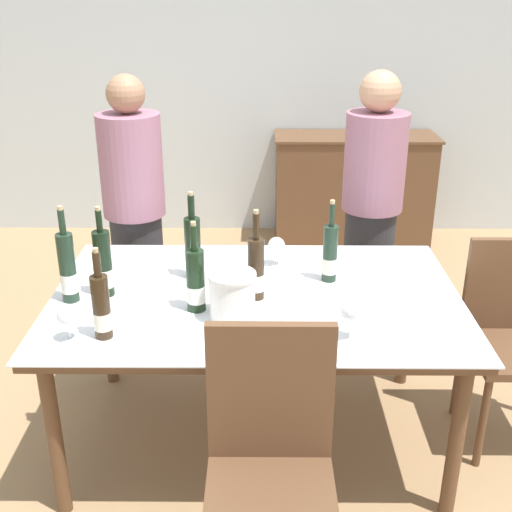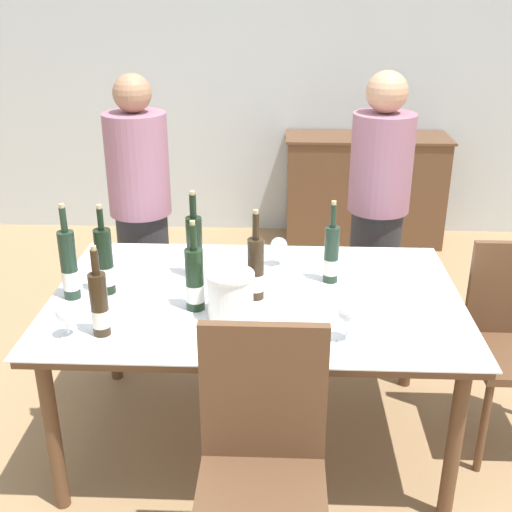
{
  "view_description": "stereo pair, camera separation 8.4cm",
  "coord_description": "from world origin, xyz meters",
  "px_view_note": "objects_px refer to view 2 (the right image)",
  "views": [
    {
      "loc": [
        0.02,
        -2.44,
        1.97
      ],
      "look_at": [
        0.0,
        0.0,
        0.92
      ],
      "focal_mm": 45.0,
      "sensor_mm": 36.0,
      "label": 1
    },
    {
      "loc": [
        0.1,
        -2.44,
        1.97
      ],
      "look_at": [
        0.0,
        0.0,
        0.92
      ],
      "focal_mm": 45.0,
      "sensor_mm": 36.0,
      "label": 2
    }
  ],
  "objects_px": {
    "person_guest_left": "(377,217)",
    "wine_bottle_1": "(99,305)",
    "wine_glass_2": "(279,247)",
    "chair_near_front": "(262,454)",
    "person_host": "(142,220)",
    "wine_bottle_0": "(195,280)",
    "wine_bottle_4": "(195,248)",
    "wine_bottle_5": "(331,255)",
    "dining_table": "(256,308)",
    "wine_glass_1": "(348,314)",
    "wine_glass_0": "(66,314)",
    "sideboard_cabinet": "(364,190)",
    "wine_bottle_3": "(69,266)",
    "ice_bucket": "(230,294)",
    "wine_bottle_2": "(256,270)",
    "wine_bottle_6": "(105,263)"
  },
  "relations": [
    {
      "from": "wine_bottle_4",
      "to": "chair_near_front",
      "type": "height_order",
      "value": "wine_bottle_4"
    },
    {
      "from": "wine_bottle_0",
      "to": "dining_table",
      "type": "bearing_deg",
      "value": 28.77
    },
    {
      "from": "person_guest_left",
      "to": "wine_bottle_1",
      "type": "bearing_deg",
      "value": -133.73
    },
    {
      "from": "person_host",
      "to": "wine_bottle_3",
      "type": "bearing_deg",
      "value": -97.4
    },
    {
      "from": "wine_bottle_2",
      "to": "wine_bottle_5",
      "type": "distance_m",
      "value": 0.37
    },
    {
      "from": "wine_glass_0",
      "to": "person_guest_left",
      "type": "bearing_deg",
      "value": 43.97
    },
    {
      "from": "wine_bottle_0",
      "to": "wine_bottle_4",
      "type": "xyz_separation_m",
      "value": [
        -0.04,
        0.31,
        0.01
      ]
    },
    {
      "from": "sideboard_cabinet",
      "to": "wine_bottle_3",
      "type": "distance_m",
      "value": 3.03
    },
    {
      "from": "wine_bottle_5",
      "to": "wine_bottle_2",
      "type": "bearing_deg",
      "value": -151.47
    },
    {
      "from": "wine_bottle_1",
      "to": "wine_glass_1",
      "type": "xyz_separation_m",
      "value": [
        0.92,
        -0.01,
        -0.01
      ]
    },
    {
      "from": "sideboard_cabinet",
      "to": "ice_bucket",
      "type": "xyz_separation_m",
      "value": [
        -0.85,
        -2.72,
        0.41
      ]
    },
    {
      "from": "wine_glass_2",
      "to": "dining_table",
      "type": "bearing_deg",
      "value": -106.36
    },
    {
      "from": "wine_bottle_3",
      "to": "wine_glass_0",
      "type": "height_order",
      "value": "wine_bottle_3"
    },
    {
      "from": "dining_table",
      "to": "wine_bottle_4",
      "type": "height_order",
      "value": "wine_bottle_4"
    },
    {
      "from": "wine_glass_2",
      "to": "person_guest_left",
      "type": "xyz_separation_m",
      "value": [
        0.53,
        0.58,
        -0.05
      ]
    },
    {
      "from": "wine_bottle_0",
      "to": "wine_bottle_1",
      "type": "height_order",
      "value": "wine_bottle_0"
    },
    {
      "from": "wine_bottle_1",
      "to": "person_guest_left",
      "type": "xyz_separation_m",
      "value": [
        1.19,
        1.25,
        -0.08
      ]
    },
    {
      "from": "wine_bottle_1",
      "to": "wine_bottle_4",
      "type": "height_order",
      "value": "wine_bottle_4"
    },
    {
      "from": "dining_table",
      "to": "ice_bucket",
      "type": "relative_size",
      "value": 8.94
    },
    {
      "from": "wine_glass_0",
      "to": "wine_glass_1",
      "type": "bearing_deg",
      "value": 0.73
    },
    {
      "from": "wine_glass_2",
      "to": "person_host",
      "type": "relative_size",
      "value": 0.09
    },
    {
      "from": "ice_bucket",
      "to": "chair_near_front",
      "type": "distance_m",
      "value": 0.66
    },
    {
      "from": "wine_bottle_1",
      "to": "wine_bottle_6",
      "type": "relative_size",
      "value": 0.91
    },
    {
      "from": "dining_table",
      "to": "person_guest_left",
      "type": "distance_m",
      "value": 1.1
    },
    {
      "from": "wine_bottle_1",
      "to": "wine_glass_2",
      "type": "bearing_deg",
      "value": 45.33
    },
    {
      "from": "wine_bottle_3",
      "to": "chair_near_front",
      "type": "xyz_separation_m",
      "value": [
        0.82,
        -0.72,
        -0.33
      ]
    },
    {
      "from": "wine_bottle_1",
      "to": "chair_near_front",
      "type": "distance_m",
      "value": 0.81
    },
    {
      "from": "wine_bottle_2",
      "to": "person_guest_left",
      "type": "xyz_separation_m",
      "value": [
        0.63,
        0.92,
        -0.09
      ]
    },
    {
      "from": "person_host",
      "to": "wine_bottle_0",
      "type": "bearing_deg",
      "value": -66.23
    },
    {
      "from": "sideboard_cabinet",
      "to": "wine_bottle_6",
      "type": "xyz_separation_m",
      "value": [
        -1.4,
        -2.52,
        0.45
      ]
    },
    {
      "from": "wine_bottle_1",
      "to": "wine_glass_2",
      "type": "relative_size",
      "value": 2.62
    },
    {
      "from": "wine_bottle_5",
      "to": "wine_bottle_4",
      "type": "bearing_deg",
      "value": 177.22
    },
    {
      "from": "ice_bucket",
      "to": "wine_bottle_0",
      "type": "height_order",
      "value": "wine_bottle_0"
    },
    {
      "from": "wine_bottle_0",
      "to": "wine_bottle_5",
      "type": "relative_size",
      "value": 1.01
    },
    {
      "from": "dining_table",
      "to": "wine_glass_1",
      "type": "bearing_deg",
      "value": -45.76
    },
    {
      "from": "wine_bottle_1",
      "to": "wine_bottle_2",
      "type": "xyz_separation_m",
      "value": [
        0.57,
        0.33,
        0.01
      ]
    },
    {
      "from": "wine_glass_0",
      "to": "person_guest_left",
      "type": "distance_m",
      "value": 1.83
    },
    {
      "from": "wine_bottle_5",
      "to": "wine_bottle_6",
      "type": "height_order",
      "value": "wine_bottle_6"
    },
    {
      "from": "wine_glass_0",
      "to": "wine_bottle_3",
      "type": "bearing_deg",
      "value": 104.46
    },
    {
      "from": "wine_bottle_2",
      "to": "wine_glass_1",
      "type": "xyz_separation_m",
      "value": [
        0.35,
        -0.33,
        -0.02
      ]
    },
    {
      "from": "wine_bottle_1",
      "to": "wine_glass_0",
      "type": "bearing_deg",
      "value": -170.04
    },
    {
      "from": "wine_bottle_0",
      "to": "wine_bottle_6",
      "type": "height_order",
      "value": "wine_bottle_6"
    },
    {
      "from": "wine_bottle_4",
      "to": "chair_near_front",
      "type": "xyz_separation_m",
      "value": [
        0.33,
        -0.96,
        -0.32
      ]
    },
    {
      "from": "sideboard_cabinet",
      "to": "wine_bottle_1",
      "type": "height_order",
      "value": "wine_bottle_1"
    },
    {
      "from": "wine_bottle_0",
      "to": "wine_glass_0",
      "type": "relative_size",
      "value": 2.79
    },
    {
      "from": "ice_bucket",
      "to": "person_host",
      "type": "relative_size",
      "value": 0.12
    },
    {
      "from": "ice_bucket",
      "to": "wine_bottle_3",
      "type": "height_order",
      "value": "wine_bottle_3"
    },
    {
      "from": "ice_bucket",
      "to": "wine_glass_1",
      "type": "distance_m",
      "value": 0.47
    },
    {
      "from": "sideboard_cabinet",
      "to": "wine_bottle_0",
      "type": "relative_size",
      "value": 3.35
    },
    {
      "from": "wine_glass_2",
      "to": "chair_near_front",
      "type": "xyz_separation_m",
      "value": [
        -0.04,
        -1.09,
        -0.28
      ]
    }
  ]
}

